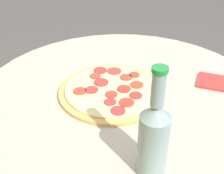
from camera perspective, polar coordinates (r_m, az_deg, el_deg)
The scene contains 4 objects.
table at distance 0.99m, azimuth 1.98°, elevation -8.69°, with size 0.86×0.86×0.72m.
pizza at distance 0.89m, azimuth 0.01°, elevation -0.63°, with size 0.31×0.31×0.02m.
beer_bottle at distance 0.62m, azimuth 7.63°, elevation -8.93°, with size 0.06×0.06×0.25m.
napkin at distance 0.99m, azimuth 19.53°, elevation 0.63°, with size 0.17×0.15×0.01m.
Camera 1 is at (-0.57, 0.47, 1.22)m, focal length 50.00 mm.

